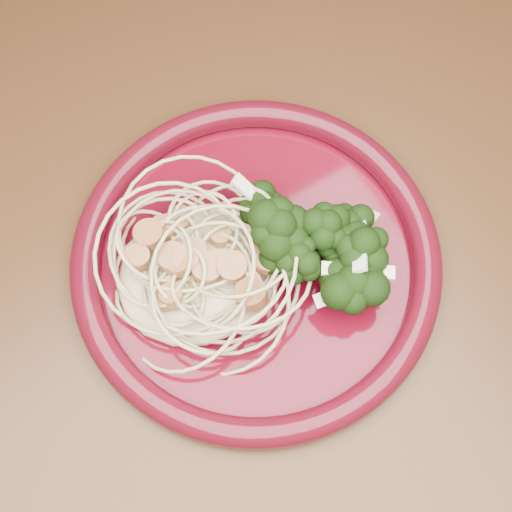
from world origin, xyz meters
name	(u,v)px	position (x,y,z in m)	size (l,w,h in m)	color
dining_table	(198,314)	(0.00, 0.00, 0.65)	(1.20, 0.80, 0.75)	#472814
dinner_plate	(256,260)	(0.05, -0.02, 0.76)	(0.38, 0.38, 0.03)	#510512
spaghetti_pile	(199,268)	(0.01, 0.00, 0.77)	(0.14, 0.12, 0.03)	#C8BC8D
scallop_cluster	(196,250)	(0.01, 0.00, 0.81)	(0.12, 0.12, 0.04)	#B57745
broccoli_pile	(326,234)	(0.11, -0.04, 0.78)	(0.10, 0.16, 0.05)	black
onion_garnish	(329,216)	(0.11, -0.04, 0.82)	(0.07, 0.10, 0.06)	white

